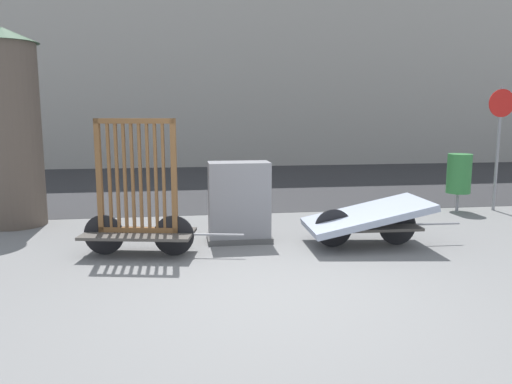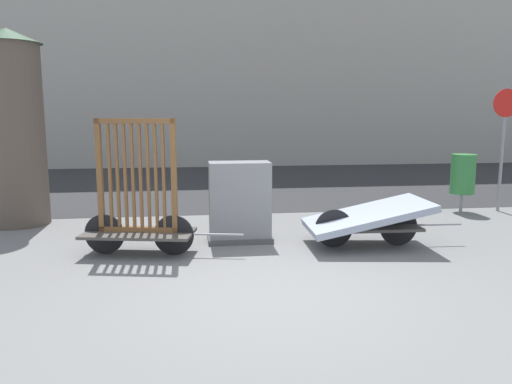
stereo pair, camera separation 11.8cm
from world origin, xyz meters
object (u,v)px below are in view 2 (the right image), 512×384
at_px(bike_cart_with_mattress, 367,218).
at_px(trash_bin, 463,174).
at_px(utility_cabinet, 240,205).
at_px(sign_post, 504,131).
at_px(bike_cart_with_bedframe, 138,210).
at_px(advertising_column, 13,127).

height_order(bike_cart_with_mattress, trash_bin, trash_bin).
distance_m(utility_cabinet, sign_post, 5.67).
relative_size(bike_cart_with_bedframe, advertising_column, 0.67).
relative_size(utility_cabinet, trash_bin, 1.06).
bearing_deg(bike_cart_with_mattress, bike_cart_with_bedframe, -178.00).
height_order(bike_cart_with_bedframe, bike_cart_with_mattress, bike_cart_with_bedframe).
distance_m(utility_cabinet, advertising_column, 4.23).
relative_size(sign_post, advertising_column, 0.73).
height_order(bike_cart_with_mattress, sign_post, sign_post).
xyz_separation_m(bike_cart_with_bedframe, advertising_column, (-2.27, 2.21, 1.06)).
bearing_deg(trash_bin, bike_cart_with_bedframe, -159.72).
bearing_deg(utility_cabinet, advertising_column, 155.69).
bearing_deg(sign_post, advertising_column, 179.95).
bearing_deg(trash_bin, bike_cart_with_mattress, -141.06).
bearing_deg(advertising_column, sign_post, -0.05).
relative_size(bike_cart_with_bedframe, utility_cabinet, 1.83).
bearing_deg(trash_bin, sign_post, -0.58).
relative_size(bike_cart_with_mattress, sign_post, 0.96).
height_order(sign_post, advertising_column, advertising_column).
xyz_separation_m(bike_cart_with_bedframe, utility_cabinet, (1.44, 0.53, -0.07)).
height_order(utility_cabinet, trash_bin, utility_cabinet).
bearing_deg(trash_bin, advertising_column, -180.00).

